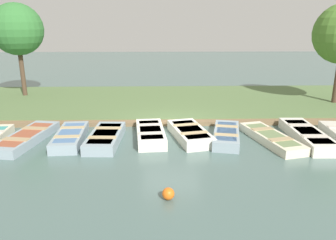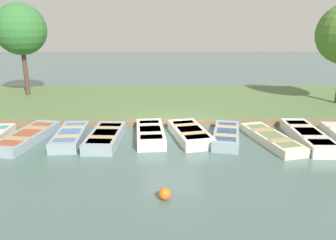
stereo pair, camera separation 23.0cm
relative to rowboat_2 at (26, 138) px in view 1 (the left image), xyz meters
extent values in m
plane|color=#4C6660|center=(-1.29, 5.60, -0.18)|extent=(80.00, 80.00, 0.00)
cube|color=#567042|center=(-6.29, 5.60, -0.07)|extent=(8.00, 24.00, 0.21)
cube|color=brown|center=(-2.44, 5.60, -0.09)|extent=(1.23, 21.15, 0.18)
cube|color=#8C9EA8|center=(0.00, 0.00, -0.01)|extent=(3.54, 1.62, 0.34)
cube|color=#994C33|center=(0.00, 0.00, 0.14)|extent=(2.90, 1.29, 0.03)
cube|color=tan|center=(0.64, -0.11, 0.17)|extent=(0.50, 1.02, 0.03)
cube|color=tan|center=(-0.64, 0.11, 0.17)|extent=(0.50, 1.02, 0.03)
cube|color=#8C9EA8|center=(-0.01, 1.66, 0.01)|extent=(2.94, 1.18, 0.38)
cube|color=#4C709E|center=(-0.01, 1.66, 0.19)|extent=(2.41, 0.93, 0.03)
cube|color=tan|center=(0.54, 1.70, 0.22)|extent=(0.34, 0.94, 0.03)
cube|color=tan|center=(-0.55, 1.63, 0.22)|extent=(0.34, 0.94, 0.03)
cube|color=#8C9EA8|center=(0.13, 3.04, 0.02)|extent=(2.97, 1.25, 0.39)
cube|color=#4C709E|center=(0.13, 3.04, 0.19)|extent=(2.43, 0.98, 0.03)
cube|color=tan|center=(0.68, 3.01, 0.22)|extent=(0.34, 1.03, 0.03)
cube|color=tan|center=(-0.43, 3.06, 0.22)|extent=(0.34, 1.03, 0.03)
cube|color=silver|center=(-0.25, 4.74, 0.02)|extent=(2.95, 1.29, 0.40)
cube|color=#994C33|center=(-0.25, 4.74, 0.21)|extent=(2.41, 1.02, 0.03)
cube|color=beige|center=(0.30, 4.79, 0.24)|extent=(0.37, 0.98, 0.03)
cube|color=beige|center=(-0.79, 4.69, 0.24)|extent=(0.37, 0.98, 0.03)
cube|color=silver|center=(-0.22, 6.29, 0.02)|extent=(3.00, 1.72, 0.40)
cube|color=#4C709E|center=(-0.22, 6.29, 0.21)|extent=(2.45, 1.37, 0.03)
cube|color=tan|center=(0.30, 6.41, 0.24)|extent=(0.50, 1.08, 0.03)
cube|color=tan|center=(-0.75, 6.18, 0.24)|extent=(0.50, 1.08, 0.03)
cube|color=#8C9EA8|center=(-0.03, 7.70, 0.01)|extent=(2.97, 1.53, 0.38)
cube|color=#4C709E|center=(-0.03, 7.70, 0.19)|extent=(2.43, 1.22, 0.03)
cube|color=tan|center=(0.50, 7.59, 0.22)|extent=(0.46, 0.92, 0.03)
cube|color=tan|center=(-0.55, 7.82, 0.22)|extent=(0.46, 0.92, 0.03)
cube|color=beige|center=(0.25, 9.36, -0.02)|extent=(3.45, 1.73, 0.32)
cube|color=#6B7F51|center=(0.25, 9.36, 0.13)|extent=(2.82, 1.38, 0.03)
cube|color=tan|center=(0.86, 9.51, 0.15)|extent=(0.53, 0.94, 0.03)
cube|color=tan|center=(-0.36, 9.21, 0.15)|extent=(0.53, 0.94, 0.03)
cube|color=silver|center=(0.11, 10.82, 0.02)|extent=(3.60, 1.11, 0.40)
cube|color=beige|center=(0.11, 10.82, 0.21)|extent=(2.95, 0.87, 0.03)
cube|color=beige|center=(0.79, 10.80, 0.23)|extent=(0.38, 0.95, 0.03)
cube|color=beige|center=(-0.57, 10.83, 0.23)|extent=(0.38, 0.95, 0.03)
sphere|color=orange|center=(4.41, 5.31, -0.02)|extent=(0.32, 0.32, 0.32)
cylinder|color=#4C3828|center=(-7.63, -2.99, 1.44)|extent=(0.26, 0.26, 3.24)
sphere|color=#337033|center=(-7.63, -2.99, 3.87)|extent=(2.94, 2.94, 2.94)
camera|label=1|loc=(11.95, 5.10, 4.20)|focal=35.00mm
camera|label=2|loc=(11.96, 5.33, 4.20)|focal=35.00mm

